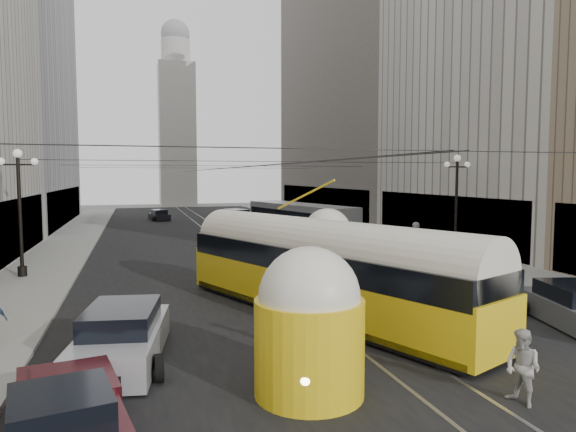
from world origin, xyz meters
TOP-DOWN VIEW (x-y plane):
  - ground at (0.00, 0.00)m, footprint 170.00×170.00m
  - road at (0.00, 32.50)m, footprint 20.00×85.00m
  - sidewalk_left at (-12.00, 36.00)m, footprint 4.00×72.00m
  - sidewalk_right at (12.00, 36.00)m, footprint 4.00×72.00m
  - rail_left at (-0.75, 32.50)m, footprint 0.12×85.00m
  - rail_right at (0.75, 32.50)m, footprint 0.12×85.00m
  - building_right_far at (20.00, 48.00)m, footprint 12.60×32.60m
  - distant_tower at (0.00, 80.00)m, footprint 6.00×6.00m
  - lamppost_left_mid at (-12.60, 18.00)m, footprint 1.86×0.44m
  - lamppost_right_mid at (12.60, 18.00)m, footprint 1.86×0.44m
  - catenary at (0.12, 31.49)m, footprint 25.00×72.00m
  - streetcar at (-0.50, 7.35)m, footprint 7.97×15.41m
  - city_bus at (4.84, 26.50)m, footprint 5.20×12.44m
  - pickup_maroon at (-8.39, 0.12)m, footprint 2.65×4.83m
  - sedan_silver at (-7.50, 4.47)m, footprint 2.87×5.30m
  - sedan_grey at (7.50, 3.71)m, footprint 2.90×4.85m
  - sedan_white_far at (3.20, 43.77)m, footprint 3.46×5.40m
  - sedan_dark_far at (-4.47, 50.66)m, footprint 2.44×4.22m
  - pedestrian_crossing_a at (-2.50, 3.80)m, footprint 0.45×0.63m
  - pedestrian_crossing_b at (1.29, -0.96)m, footprint 0.81×0.96m
  - pedestrian_sidewalk_right at (11.25, 20.55)m, footprint 0.93×0.58m

SIDE VIEW (x-z plane):
  - ground at x=0.00m, z-range 0.00..0.00m
  - road at x=0.00m, z-range -0.01..0.01m
  - rail_left at x=-0.75m, z-range -0.02..0.02m
  - rail_right at x=0.75m, z-range -0.02..0.02m
  - sidewalk_left at x=-12.00m, z-range 0.00..0.15m
  - sidewalk_right at x=12.00m, z-range 0.00..0.15m
  - sedan_dark_far at x=-4.47m, z-range -0.06..1.19m
  - pickup_maroon at x=-8.39m, z-range -0.08..1.36m
  - sedan_grey at x=7.50m, z-range -0.07..1.37m
  - sedan_white_far at x=3.20m, z-range -0.07..1.51m
  - sedan_silver at x=-7.50m, z-range -0.07..1.51m
  - pedestrian_crossing_a at x=-2.50m, z-range 0.00..1.60m
  - pedestrian_crossing_b at x=1.29m, z-range 0.00..1.75m
  - pedestrian_sidewalk_right at x=11.25m, z-range 0.15..2.04m
  - city_bus at x=4.84m, z-range 0.15..3.21m
  - streetcar at x=-0.50m, z-range -0.04..3.58m
  - lamppost_left_mid at x=-12.60m, z-range 0.56..6.93m
  - lamppost_right_mid at x=12.60m, z-range 0.56..6.93m
  - catenary at x=0.12m, z-range 5.77..6.00m
  - distant_tower at x=0.00m, z-range -0.71..30.65m
  - building_right_far at x=20.00m, z-range 0.01..32.61m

